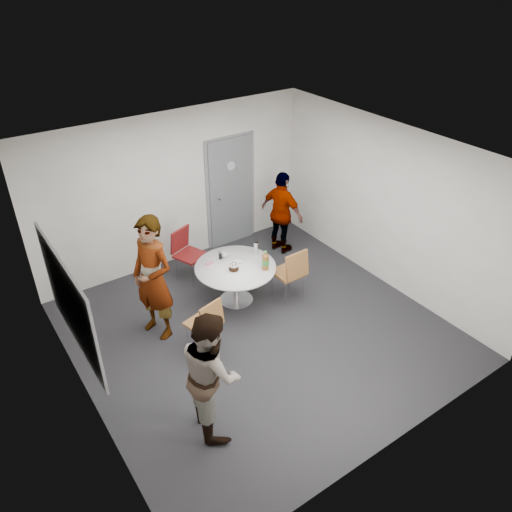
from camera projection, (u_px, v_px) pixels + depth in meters
floor at (258, 330)px, 7.44m from camera, size 5.00×5.00×0.00m
ceiling at (259, 158)px, 6.01m from camera, size 5.00×5.00×0.00m
wall_back at (175, 190)px, 8.47m from camera, size 5.00×0.00×5.00m
wall_left at (74, 321)px, 5.52m from camera, size 0.00×5.00×5.00m
wall_right at (388, 207)px, 7.92m from camera, size 0.00×5.00×5.00m
wall_front at (402, 362)px, 4.98m from camera, size 5.00×0.00×5.00m
door at (231, 192)px, 9.15m from camera, size 1.02×0.17×2.12m
whiteboard at (70, 303)px, 5.62m from camera, size 0.04×1.90×1.25m
table at (237, 271)px, 7.76m from camera, size 1.26×1.26×0.98m
chair_near_left at (207, 321)px, 6.81m from camera, size 0.49×0.52×0.85m
chair_near_right at (292, 270)px, 7.79m from camera, size 0.45×0.48×0.92m
chair_far at (186, 249)px, 8.34m from camera, size 0.57×0.60×0.92m
person_main at (153, 279)px, 6.92m from camera, size 0.67×0.81×1.89m
person_left at (211, 372)px, 5.59m from camera, size 0.77×0.91×1.63m
person_right at (282, 213)px, 8.98m from camera, size 0.59×0.98×1.56m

